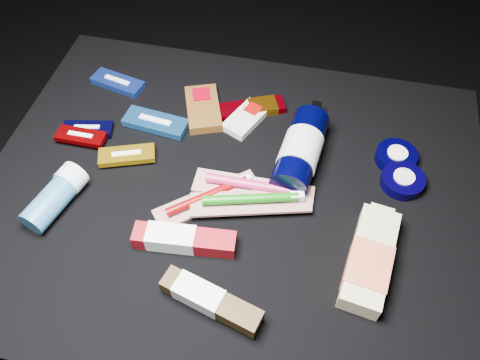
% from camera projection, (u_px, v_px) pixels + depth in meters
% --- Properties ---
extents(ground, '(3.00, 3.00, 0.00)m').
position_uv_depth(ground, '(234.00, 276.00, 1.24)').
color(ground, black).
rests_on(ground, ground).
extents(cloth_table, '(0.98, 0.78, 0.40)m').
position_uv_depth(cloth_table, '(233.00, 239.00, 1.08)').
color(cloth_table, black).
rests_on(cloth_table, ground).
extents(luna_bar_0, '(0.13, 0.07, 0.02)m').
position_uv_depth(luna_bar_0, '(118.00, 82.00, 1.09)').
color(luna_bar_0, '#1E3CAA').
rests_on(luna_bar_0, cloth_table).
extents(luna_bar_1, '(0.14, 0.07, 0.02)m').
position_uv_depth(luna_bar_1, '(156.00, 123.00, 1.01)').
color(luna_bar_1, '#2367AE').
rests_on(luna_bar_1, cloth_table).
extents(luna_bar_2, '(0.11, 0.06, 0.01)m').
position_uv_depth(luna_bar_2, '(88.00, 129.00, 0.99)').
color(luna_bar_2, black).
rests_on(luna_bar_2, cloth_table).
extents(luna_bar_3, '(0.12, 0.08, 0.01)m').
position_uv_depth(luna_bar_3, '(127.00, 155.00, 0.95)').
color(luna_bar_3, gold).
rests_on(luna_bar_3, cloth_table).
extents(luna_bar_4, '(0.10, 0.04, 0.01)m').
position_uv_depth(luna_bar_4, '(81.00, 136.00, 0.97)').
color(luna_bar_4, '#7C0205').
rests_on(luna_bar_4, cloth_table).
extents(clif_bar_0, '(0.11, 0.15, 0.02)m').
position_uv_depth(clif_bar_0, '(203.00, 107.00, 1.03)').
color(clif_bar_0, '#583512').
rests_on(clif_bar_0, cloth_table).
extents(clif_bar_1, '(0.09, 0.12, 0.02)m').
position_uv_depth(clif_bar_1, '(247.00, 118.00, 1.02)').
color(clif_bar_1, silver).
rests_on(clif_bar_1, cloth_table).
extents(power_bar, '(0.15, 0.10, 0.02)m').
position_uv_depth(power_bar, '(256.00, 108.00, 1.04)').
color(power_bar, '#6A0009').
rests_on(power_bar, cloth_table).
extents(lotion_bottle, '(0.10, 0.24, 0.08)m').
position_uv_depth(lotion_bottle, '(301.00, 151.00, 0.92)').
color(lotion_bottle, black).
rests_on(lotion_bottle, cloth_table).
extents(cream_tin_upper, '(0.08, 0.08, 0.03)m').
position_uv_depth(cream_tin_upper, '(396.00, 157.00, 0.95)').
color(cream_tin_upper, black).
rests_on(cream_tin_upper, cloth_table).
extents(cream_tin_lower, '(0.08, 0.08, 0.03)m').
position_uv_depth(cream_tin_lower, '(403.00, 180.00, 0.91)').
color(cream_tin_lower, black).
rests_on(cream_tin_lower, cloth_table).
extents(bodywash_bottle, '(0.10, 0.21, 0.04)m').
position_uv_depth(bodywash_bottle, '(369.00, 261.00, 0.80)').
color(bodywash_bottle, '#C8BB8D').
rests_on(bodywash_bottle, cloth_table).
extents(deodorant_stick, '(0.09, 0.14, 0.06)m').
position_uv_depth(deodorant_stick, '(56.00, 197.00, 0.87)').
color(deodorant_stick, '#295D87').
rests_on(deodorant_stick, cloth_table).
extents(toothbrush_pack_0, '(0.19, 0.17, 0.02)m').
position_uv_depth(toothbrush_pack_0, '(209.00, 197.00, 0.89)').
color(toothbrush_pack_0, '#A9A19E').
rests_on(toothbrush_pack_0, cloth_table).
extents(toothbrush_pack_1, '(0.23, 0.06, 0.03)m').
position_uv_depth(toothbrush_pack_1, '(255.00, 187.00, 0.90)').
color(toothbrush_pack_1, beige).
rests_on(toothbrush_pack_1, cloth_table).
extents(toothbrush_pack_2, '(0.23, 0.11, 0.03)m').
position_uv_depth(toothbrush_pack_2, '(252.00, 201.00, 0.87)').
color(toothbrush_pack_2, '#AEA8A2').
rests_on(toothbrush_pack_2, cloth_table).
extents(toothpaste_carton_red, '(0.19, 0.06, 0.04)m').
position_uv_depth(toothpaste_carton_red, '(180.00, 239.00, 0.83)').
color(toothpaste_carton_red, maroon).
rests_on(toothpaste_carton_red, cloth_table).
extents(toothpaste_carton_green, '(0.18, 0.08, 0.03)m').
position_uv_depth(toothpaste_carton_green, '(207.00, 299.00, 0.76)').
color(toothpaste_carton_green, '#33240E').
rests_on(toothpaste_carton_green, cloth_table).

